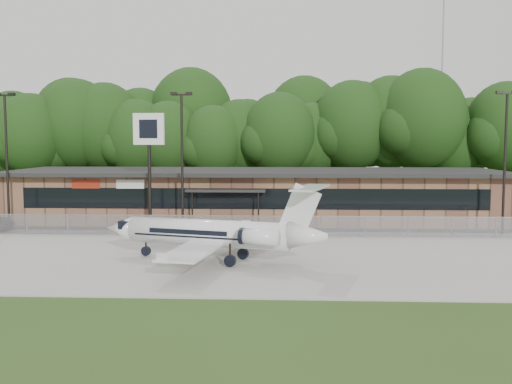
{
  "coord_description": "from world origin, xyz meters",
  "views": [
    {
      "loc": [
        2.27,
        -24.56,
        6.66
      ],
      "look_at": [
        0.58,
        12.0,
        3.44
      ],
      "focal_mm": 40.0,
      "sensor_mm": 36.0,
      "label": 1
    }
  ],
  "objects": [
    {
      "name": "ground",
      "position": [
        0.0,
        0.0,
        0.0
      ],
      "size": [
        160.0,
        160.0,
        0.0
      ],
      "primitive_type": "plane",
      "color": "#294217",
      "rests_on": "ground"
    },
    {
      "name": "apron",
      "position": [
        0.0,
        8.0,
        0.04
      ],
      "size": [
        64.0,
        18.0,
        0.08
      ],
      "primitive_type": "cube",
      "color": "#9E9B93",
      "rests_on": "ground"
    },
    {
      "name": "parking_lot",
      "position": [
        0.0,
        19.5,
        0.03
      ],
      "size": [
        50.0,
        9.0,
        0.06
      ],
      "primitive_type": "cube",
      "color": "#383835",
      "rests_on": "ground"
    },
    {
      "name": "terminal",
      "position": [
        -0.0,
        23.94,
        2.18
      ],
      "size": [
        41.0,
        11.65,
        4.3
      ],
      "color": "#8E6647",
      "rests_on": "ground"
    },
    {
      "name": "fence",
      "position": [
        0.0,
        15.0,
        0.78
      ],
      "size": [
        46.0,
        0.04,
        1.52
      ],
      "color": "gray",
      "rests_on": "ground"
    },
    {
      "name": "treeline",
      "position": [
        0.0,
        42.0,
        7.5
      ],
      "size": [
        72.0,
        12.0,
        15.0
      ],
      "primitive_type": null,
      "color": "#133410",
      "rests_on": "ground"
    },
    {
      "name": "radio_mast",
      "position": [
        22.0,
        48.0,
        12.5
      ],
      "size": [
        0.2,
        0.2,
        25.0
      ],
      "primitive_type": "cylinder",
      "color": "gray",
      "rests_on": "ground"
    },
    {
      "name": "light_pole_left",
      "position": [
        -18.0,
        16.5,
        5.98
      ],
      "size": [
        1.55,
        0.3,
        10.23
      ],
      "color": "black",
      "rests_on": "ground"
    },
    {
      "name": "light_pole_mid",
      "position": [
        -5.0,
        16.5,
        5.98
      ],
      "size": [
        1.55,
        0.3,
        10.23
      ],
      "color": "black",
      "rests_on": "ground"
    },
    {
      "name": "light_pole_right",
      "position": [
        18.0,
        16.5,
        5.98
      ],
      "size": [
        1.55,
        0.3,
        10.23
      ],
      "color": "black",
      "rests_on": "ground"
    },
    {
      "name": "business_jet",
      "position": [
        -1.33,
        6.25,
        1.59
      ],
      "size": [
        13.15,
        11.81,
        4.46
      ],
      "rotation": [
        0.0,
        0.0,
        -0.27
      ],
      "color": "silver",
      "rests_on": "ground"
    },
    {
      "name": "pole_sign",
      "position": [
        -7.48,
        16.79,
        6.69
      ],
      "size": [
        2.3,
        0.43,
        8.75
      ],
      "rotation": [
        0.0,
        0.0,
        -0.07
      ],
      "color": "black",
      "rests_on": "ground"
    }
  ]
}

